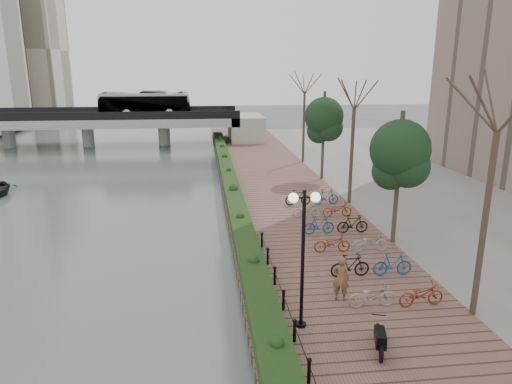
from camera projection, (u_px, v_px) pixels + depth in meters
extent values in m
plane|color=#59595B|center=(254.00, 379.00, 13.41)|extent=(220.00, 220.00, 0.00)
cube|color=#43544A|center=(29.00, 187.00, 35.74)|extent=(30.00, 130.00, 0.02)
cube|color=brown|center=(284.00, 202.00, 30.60)|extent=(8.00, 75.00, 0.50)
cube|color=slate|center=(506.00, 195.00, 32.38)|extent=(24.00, 75.00, 0.50)
cube|color=#183412|center=(231.00, 187.00, 32.48)|extent=(1.10, 56.00, 0.60)
cylinder|color=black|center=(309.00, 372.00, 12.39)|extent=(0.10, 0.10, 0.70)
cylinder|color=black|center=(295.00, 332.00, 14.31)|extent=(0.10, 0.10, 0.70)
cylinder|color=black|center=(284.00, 301.00, 16.23)|extent=(0.10, 0.10, 0.70)
cylinder|color=black|center=(275.00, 276.00, 18.15)|extent=(0.10, 0.10, 0.70)
cylinder|color=black|center=(268.00, 257.00, 20.07)|extent=(0.10, 0.10, 0.70)
cylinder|color=black|center=(262.00, 241.00, 21.99)|extent=(0.10, 0.10, 0.70)
cylinder|color=black|center=(303.00, 261.00, 14.69)|extent=(0.12, 0.12, 4.72)
cylinder|color=black|center=(304.00, 198.00, 14.15)|extent=(0.70, 0.06, 0.06)
sphere|color=white|center=(293.00, 198.00, 14.11)|extent=(0.32, 0.32, 0.32)
sphere|color=white|center=(315.00, 197.00, 14.18)|extent=(0.32, 0.32, 0.32)
imported|color=brown|center=(341.00, 278.00, 16.83)|extent=(0.74, 0.62, 1.72)
imported|color=#9E9EA2|center=(372.00, 295.00, 16.40)|extent=(0.60, 1.71, 0.90)
imported|color=black|center=(349.00, 265.00, 18.89)|extent=(0.47, 1.66, 1.00)
imported|color=maroon|center=(332.00, 243.00, 21.40)|extent=(0.60, 1.71, 0.90)
imported|color=#1D5083|center=(318.00, 224.00, 23.88)|extent=(0.47, 1.66, 1.00)
imported|color=#9E9EA2|center=(307.00, 211.00, 26.39)|extent=(0.60, 1.71, 0.90)
imported|color=black|center=(298.00, 198.00, 28.87)|extent=(0.47, 1.66, 1.00)
imported|color=maroon|center=(420.00, 293.00, 16.61)|extent=(0.60, 1.71, 0.90)
imported|color=#1D5083|center=(391.00, 263.00, 19.09)|extent=(0.47, 1.66, 1.00)
imported|color=#9E9EA2|center=(369.00, 242.00, 21.60)|extent=(0.60, 1.71, 0.90)
imported|color=black|center=(352.00, 223.00, 24.08)|extent=(0.47, 1.66, 1.00)
imported|color=maroon|center=(338.00, 210.00, 26.59)|extent=(0.60, 1.71, 0.90)
imported|color=#1D5083|center=(326.00, 197.00, 29.07)|extent=(0.47, 1.66, 1.00)
cube|color=#A3A39E|center=(87.00, 121.00, 54.17)|extent=(36.00, 8.00, 1.00)
cube|color=black|center=(77.00, 116.00, 50.18)|extent=(36.00, 0.15, 0.90)
cube|color=black|center=(93.00, 110.00, 57.67)|extent=(36.00, 0.15, 0.90)
cylinder|color=#A3A39E|center=(9.00, 137.00, 53.61)|extent=(1.40, 1.40, 2.50)
cylinder|color=#A3A39E|center=(88.00, 136.00, 54.62)|extent=(1.40, 1.40, 2.50)
cylinder|color=#A3A39E|center=(164.00, 135.00, 55.62)|extent=(1.40, 1.40, 2.50)
imported|color=white|center=(145.00, 104.00, 54.44)|extent=(2.52, 10.77, 3.00)
cube|color=beige|center=(26.00, 50.00, 83.32)|extent=(12.00, 12.00, 24.00)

